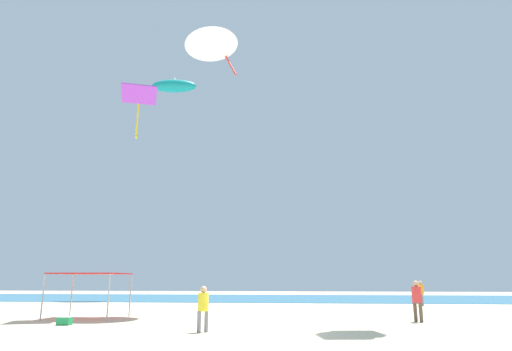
# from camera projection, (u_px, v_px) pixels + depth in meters

# --- Properties ---
(ground) EXTENTS (110.00, 110.00, 0.10)m
(ground) POSITION_uv_depth(u_px,v_px,m) (255.00, 335.00, 15.63)
(ground) COLOR beige
(ocean_strip) EXTENTS (110.00, 19.35, 0.03)m
(ocean_strip) POSITION_uv_depth(u_px,v_px,m) (284.00, 298.00, 44.34)
(ocean_strip) COLOR teal
(ocean_strip) RESTS_ON ground
(canopy_tent) EXTENTS (3.31, 2.76, 2.20)m
(canopy_tent) POSITION_uv_depth(u_px,v_px,m) (91.00, 275.00, 21.92)
(canopy_tent) COLOR #B2B2B7
(canopy_tent) RESTS_ON ground
(person_near_tent) EXTENTS (0.42, 0.42, 1.79)m
(person_near_tent) POSITION_uv_depth(u_px,v_px,m) (421.00, 291.00, 31.65)
(person_near_tent) COLOR slate
(person_near_tent) RESTS_ON ground
(person_leftmost) EXTENTS (0.39, 0.39, 1.64)m
(person_leftmost) POSITION_uv_depth(u_px,v_px,m) (203.00, 305.00, 16.02)
(person_leftmost) COLOR slate
(person_leftmost) RESTS_ON ground
(person_central) EXTENTS (0.44, 0.44, 1.83)m
(person_central) POSITION_uv_depth(u_px,v_px,m) (417.00, 298.00, 19.83)
(person_central) COLOR brown
(person_central) RESTS_ON ground
(cooler_box) EXTENTS (0.57, 0.37, 0.35)m
(cooler_box) POSITION_uv_depth(u_px,v_px,m) (64.00, 321.00, 18.35)
(cooler_box) COLOR #1E8C4C
(cooler_box) RESTS_ON ground
(kite_delta_white) EXTENTS (5.08, 5.08, 3.00)m
(kite_delta_white) POSITION_uv_depth(u_px,v_px,m) (211.00, 41.00, 29.22)
(kite_delta_white) COLOR white
(kite_inflatable_teal) EXTENTS (5.06, 2.34, 2.02)m
(kite_inflatable_teal) POSITION_uv_depth(u_px,v_px,m) (174.00, 86.00, 47.95)
(kite_inflatable_teal) COLOR teal
(kite_diamond_purple) EXTENTS (2.61, 2.59, 2.95)m
(kite_diamond_purple) POSITION_uv_depth(u_px,v_px,m) (139.00, 97.00, 25.84)
(kite_diamond_purple) COLOR purple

